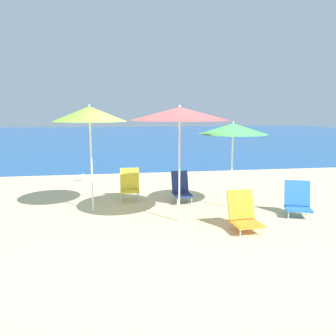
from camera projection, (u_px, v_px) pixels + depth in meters
The scene contains 10 objects.
ground_plane at pixel (170, 225), 6.40m from camera, with size 60.00×60.00×0.00m, color beige.
sea_water at pixel (127, 135), 31.40m from camera, with size 60.00×40.00×0.01m.
beach_umbrella_lime at pixel (90, 114), 6.94m from camera, with size 1.57×1.57×2.34m.
beach_umbrella_red at pixel (180, 114), 6.27m from camera, with size 1.89×1.89×2.31m.
beach_umbrella_green at pixel (233, 129), 7.25m from camera, with size 1.52×1.52×1.98m.
beach_chair_yellow at pixel (130, 184), 8.20m from camera, with size 0.49×0.52×0.79m.
beach_chair_orange at pixel (243, 214), 6.09m from camera, with size 0.55×0.64×0.73m.
beach_chair_blue at pixel (298, 200), 6.94m from camera, with size 0.66×0.66×0.74m.
beach_chair_navy at pixel (181, 188), 8.02m from camera, with size 0.44×0.62×0.74m.
seagull at pixel (80, 177), 10.52m from camera, with size 0.27×0.11×0.23m.
Camera 1 is at (-1.00, -6.04, 2.17)m, focal length 35.00 mm.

